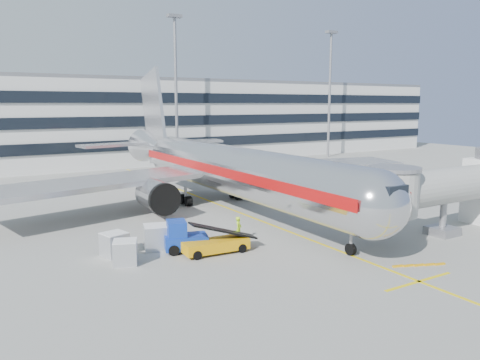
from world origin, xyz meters
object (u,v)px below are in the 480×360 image
baggage_tug (183,238)px  ramp_worker (239,229)px  main_jet (221,167)px  belt_loader (215,244)px  cargo_container_right (156,237)px  cargo_container_left (115,244)px  cargo_container_front (125,252)px

baggage_tug → ramp_worker: bearing=1.7°
main_jet → ramp_worker: (-5.20, -12.42, -3.23)m
belt_loader → baggage_tug: (-1.89, 1.61, 0.33)m
cargo_container_right → ramp_worker: size_ratio=1.07×
cargo_container_left → baggage_tug: bearing=-19.0°
baggage_tug → cargo_container_left: baggage_tug is taller
ramp_worker → baggage_tug: bearing=137.9°
main_jet → ramp_worker: bearing=-112.7°
main_jet → baggage_tug: (-10.13, -12.56, -3.20)m
main_jet → cargo_container_right: 16.32m
cargo_container_left → cargo_container_right: (3.18, 0.01, 0.07)m
main_jet → cargo_container_left: main_jet is taller
belt_loader → cargo_container_front: size_ratio=2.56×
belt_loader → cargo_container_right: (-3.42, 3.24, 0.23)m
main_jet → baggage_tug: 16.45m
cargo_container_front → ramp_worker: (9.53, 0.70, 0.16)m
main_jet → cargo_container_front: (-14.73, -13.12, -3.39)m
cargo_container_right → cargo_container_front: bearing=-144.5°
cargo_container_front → ramp_worker: 9.56m
ramp_worker → belt_loader: bearing=166.1°
cargo_container_front → cargo_container_left: bearing=93.1°
cargo_container_right → cargo_container_front: (-3.07, -2.19, -0.09)m
cargo_container_right → ramp_worker: (6.46, -1.49, 0.07)m
cargo_container_left → cargo_container_right: 3.18m
main_jet → cargo_container_right: (-11.66, -10.93, -3.30)m
baggage_tug → cargo_container_front: bearing=-173.1°
main_jet → cargo_container_left: (-14.84, -10.94, -3.37)m
cargo_container_right → cargo_container_front: size_ratio=1.05×
belt_loader → cargo_container_left: size_ratio=2.65×
cargo_container_right → cargo_container_left: bearing=-179.8°
main_jet → cargo_container_left: 18.74m
main_jet → ramp_worker: size_ratio=25.29×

